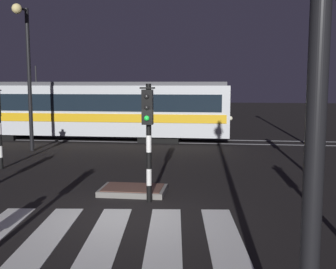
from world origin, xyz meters
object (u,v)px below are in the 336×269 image
street_lamp_trackside_left (26,60)px  street_lamp_trackside_right (327,50)px  traffic_light_corner_far_right (317,114)px  traffic_light_median_centre (148,125)px  tram (80,109)px

street_lamp_trackside_left → street_lamp_trackside_right: size_ratio=0.90×
traffic_light_corner_far_right → traffic_light_median_centre: 6.06m
traffic_light_corner_far_right → tram: size_ratio=0.19×
street_lamp_trackside_left → street_lamp_trackside_right: bearing=5.1°
traffic_light_corner_far_right → traffic_light_median_centre: size_ratio=1.04×
traffic_light_corner_far_right → tram: 13.83m
tram → street_lamp_trackside_left: bearing=-101.9°
traffic_light_corner_far_right → street_lamp_trackside_left: (-11.92, 4.00, 2.06)m
traffic_light_median_centre → tram: (-6.00, 11.80, -0.33)m
street_lamp_trackside_right → tram: street_lamp_trackside_right is taller
traffic_light_corner_far_right → traffic_light_median_centre: bearing=-145.6°
traffic_light_corner_far_right → traffic_light_median_centre: traffic_light_corner_far_right is taller
traffic_light_median_centre → street_lamp_trackside_left: 10.37m
traffic_light_median_centre → street_lamp_trackside_left: size_ratio=0.48×
tram → street_lamp_trackside_right: bearing=-14.3°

